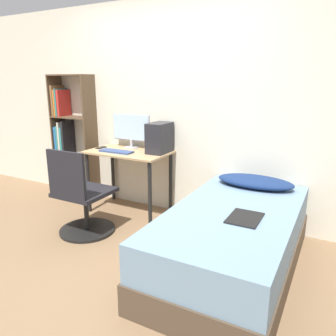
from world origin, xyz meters
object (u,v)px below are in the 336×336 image
(office_chair, at_px, (82,202))
(keyboard, at_px, (116,151))
(bookshelf, at_px, (69,142))
(pc_tower, at_px, (160,138))
(bed, at_px, (232,240))
(monitor, at_px, (131,129))

(office_chair, bearing_deg, keyboard, 90.61)
(bookshelf, relative_size, pc_tower, 4.76)
(bed, height_order, monitor, monitor)
(bookshelf, distance_m, pc_tower, 1.51)
(bookshelf, bearing_deg, bed, -17.28)
(office_chair, height_order, pc_tower, pc_tower)
(bookshelf, relative_size, office_chair, 1.78)
(monitor, xyz_separation_m, pc_tower, (0.46, -0.08, -0.06))
(monitor, bearing_deg, pc_tower, -10.43)
(pc_tower, bearing_deg, monitor, 169.57)
(office_chair, relative_size, monitor, 1.74)
(bed, relative_size, monitor, 3.56)
(bed, bearing_deg, keyboard, 161.33)
(bed, xyz_separation_m, monitor, (-1.60, 0.85, 0.73))
(keyboard, relative_size, pc_tower, 1.19)
(bookshelf, xyz_separation_m, bed, (2.65, -0.82, -0.49))
(monitor, bearing_deg, keyboard, -90.79)
(monitor, relative_size, keyboard, 1.29)
(office_chair, height_order, keyboard, office_chair)
(bookshelf, height_order, office_chair, bookshelf)
(office_chair, distance_m, pc_tower, 1.14)
(bed, bearing_deg, monitor, 151.95)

